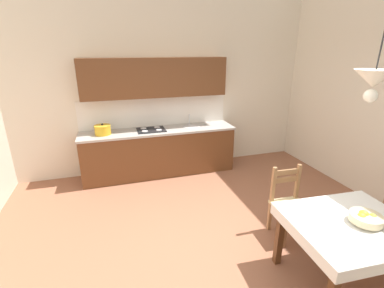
{
  "coord_description": "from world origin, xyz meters",
  "views": [
    {
      "loc": [
        -1.1,
        -2.53,
        2.35
      ],
      "look_at": [
        -0.06,
        0.84,
        1.11
      ],
      "focal_mm": 25.51,
      "sensor_mm": 36.0,
      "label": 1
    }
  ],
  "objects_px": {
    "pendant_lamp": "(374,80)",
    "kitchen_cabinetry": "(158,131)",
    "fruit_bowl": "(366,218)",
    "dining_chair_kitchen_side": "(289,205)",
    "dining_table": "(350,234)"
  },
  "relations": [
    {
      "from": "kitchen_cabinetry",
      "to": "fruit_bowl",
      "type": "bearing_deg",
      "value": -67.15
    },
    {
      "from": "kitchen_cabinetry",
      "to": "dining_chair_kitchen_side",
      "type": "distance_m",
      "value": 2.75
    },
    {
      "from": "kitchen_cabinetry",
      "to": "dining_chair_kitchen_side",
      "type": "height_order",
      "value": "kitchen_cabinetry"
    },
    {
      "from": "pendant_lamp",
      "to": "kitchen_cabinetry",
      "type": "bearing_deg",
      "value": 110.39
    },
    {
      "from": "kitchen_cabinetry",
      "to": "dining_table",
      "type": "height_order",
      "value": "kitchen_cabinetry"
    },
    {
      "from": "kitchen_cabinetry",
      "to": "pendant_lamp",
      "type": "xyz_separation_m",
      "value": [
        1.21,
        -3.26,
        1.26
      ]
    },
    {
      "from": "dining_table",
      "to": "dining_chair_kitchen_side",
      "type": "height_order",
      "value": "dining_chair_kitchen_side"
    },
    {
      "from": "dining_chair_kitchen_side",
      "to": "kitchen_cabinetry",
      "type": "bearing_deg",
      "value": 117.45
    },
    {
      "from": "fruit_bowl",
      "to": "pendant_lamp",
      "type": "distance_m",
      "value": 1.32
    },
    {
      "from": "fruit_bowl",
      "to": "pendant_lamp",
      "type": "xyz_separation_m",
      "value": [
        -0.19,
        0.07,
        1.3
      ]
    },
    {
      "from": "kitchen_cabinetry",
      "to": "pendant_lamp",
      "type": "height_order",
      "value": "pendant_lamp"
    },
    {
      "from": "kitchen_cabinetry",
      "to": "dining_chair_kitchen_side",
      "type": "xyz_separation_m",
      "value": [
        1.25,
        -2.41,
        -0.41
      ]
    },
    {
      "from": "kitchen_cabinetry",
      "to": "fruit_bowl",
      "type": "xyz_separation_m",
      "value": [
        1.4,
        -3.33,
        -0.04
      ]
    },
    {
      "from": "fruit_bowl",
      "to": "pendant_lamp",
      "type": "height_order",
      "value": "pendant_lamp"
    },
    {
      "from": "fruit_bowl",
      "to": "kitchen_cabinetry",
      "type": "bearing_deg",
      "value": 112.85
    }
  ]
}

